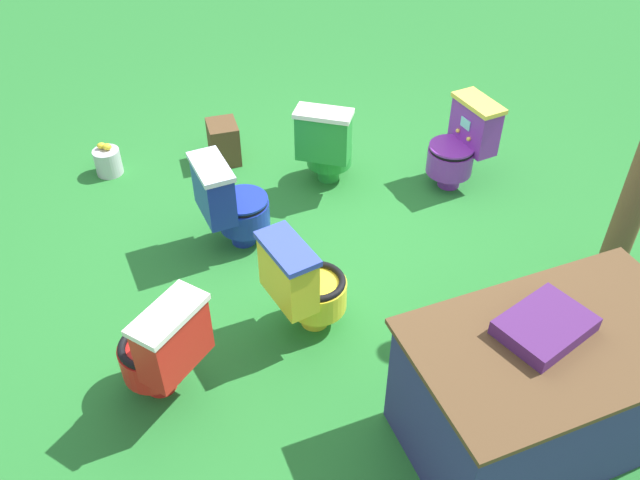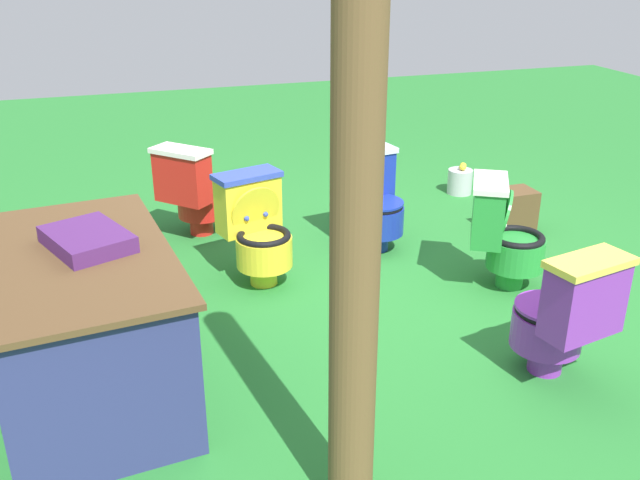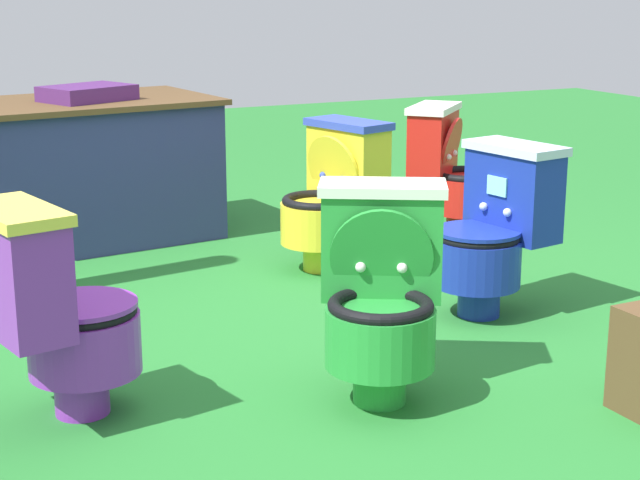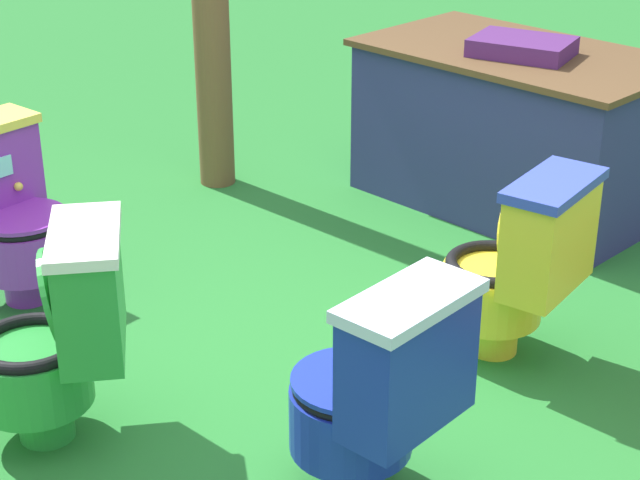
{
  "view_description": "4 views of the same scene",
  "coord_description": "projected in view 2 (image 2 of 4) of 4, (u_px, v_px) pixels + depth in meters",
  "views": [
    {
      "loc": [
        0.98,
        3.62,
        3.16
      ],
      "look_at": [
        0.1,
        0.42,
        0.36
      ],
      "focal_mm": 37.02,
      "sensor_mm": 36.0,
      "label": 1
    },
    {
      "loc": [
        -3.9,
        1.72,
        2.13
      ],
      "look_at": [
        0.07,
        0.45,
        0.34
      ],
      "focal_mm": 39.58,
      "sensor_mm": 36.0,
      "label": 2
    },
    {
      "loc": [
        -1.89,
        -3.56,
        1.4
      ],
      "look_at": [
        -0.09,
        0.12,
        0.34
      ],
      "focal_mm": 57.08,
      "sensor_mm": 36.0,
      "label": 3
    },
    {
      "loc": [
        2.5,
        -1.84,
        2.04
      ],
      "look_at": [
        -0.05,
        0.19,
        0.52
      ],
      "focal_mm": 59.23,
      "sensor_mm": 36.0,
      "label": 4
    }
  ],
  "objects": [
    {
      "name": "toilet_purple",
      "position": [
        563.0,
        315.0,
        3.58
      ],
      "size": [
        0.56,
        0.49,
        0.73
      ],
      "rotation": [
        0.0,
        0.0,
        4.92
      ],
      "color": "purple",
      "rests_on": "ground"
    },
    {
      "name": "small_crate",
      "position": [
        513.0,
        212.0,
        5.45
      ],
      "size": [
        0.25,
        0.3,
        0.36
      ],
      "primitive_type": "cube",
      "rotation": [
        0.0,
        0.0,
        1.59
      ],
      "color": "brown",
      "rests_on": "ground"
    },
    {
      "name": "toilet_yellow",
      "position": [
        257.0,
        228.0,
        4.64
      ],
      "size": [
        0.58,
        0.52,
        0.73
      ],
      "rotation": [
        0.0,
        0.0,
        1.85
      ],
      "color": "yellow",
      "rests_on": "ground"
    },
    {
      "name": "ground",
      "position": [
        386.0,
        282.0,
        4.74
      ],
      "size": [
        14.0,
        14.0,
        0.0
      ],
      "primitive_type": "plane",
      "color": "#26752D"
    },
    {
      "name": "wooden_post",
      "position": [
        355.0,
        256.0,
        2.44
      ],
      "size": [
        0.18,
        0.18,
        2.23
      ],
      "primitive_type": "cylinder",
      "color": "brown",
      "rests_on": "ground"
    },
    {
      "name": "toilet_blue",
      "position": [
        372.0,
        199.0,
        5.16
      ],
      "size": [
        0.55,
        0.48,
        0.73
      ],
      "rotation": [
        0.0,
        0.0,
        1.74
      ],
      "color": "#192D9E",
      "rests_on": "ground"
    },
    {
      "name": "vendor_table",
      "position": [
        86.0,
        324.0,
        3.45
      ],
      "size": [
        1.55,
        1.02,
        0.85
      ],
      "rotation": [
        0.0,
        0.0,
        0.11
      ],
      "color": "navy",
      "rests_on": "ground"
    },
    {
      "name": "toilet_red",
      "position": [
        193.0,
        190.0,
        5.33
      ],
      "size": [
        0.63,
        0.63,
        0.73
      ],
      "rotation": [
        0.0,
        0.0,
        3.9
      ],
      "color": "red",
      "rests_on": "ground"
    },
    {
      "name": "lemon_bucket",
      "position": [
        460.0,
        181.0,
        6.34
      ],
      "size": [
        0.22,
        0.22,
        0.28
      ],
      "color": "#B7B7BF",
      "rests_on": "ground"
    },
    {
      "name": "toilet_green",
      "position": [
        503.0,
        233.0,
        4.56
      ],
      "size": [
        0.59,
        0.63,
        0.73
      ],
      "rotation": [
        0.0,
        0.0,
        2.62
      ],
      "color": "green",
      "rests_on": "ground"
    }
  ]
}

